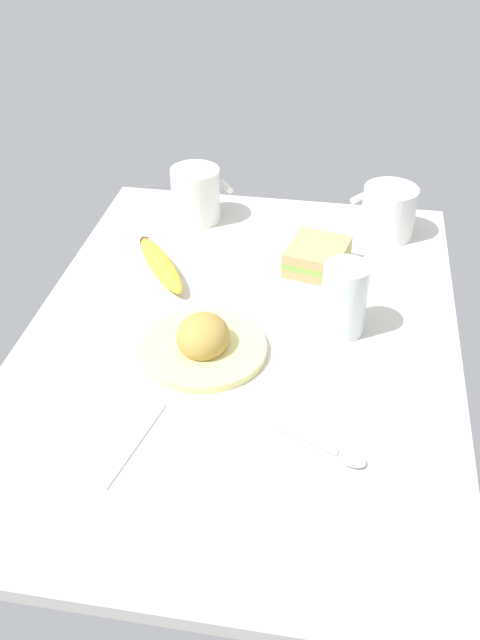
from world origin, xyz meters
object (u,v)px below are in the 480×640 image
at_px(plate_of_food, 203,342).
at_px(spoon, 336,452).
at_px(glass_of_milk, 344,303).
at_px(banana, 161,265).
at_px(sandwich_main, 317,257).
at_px(paper_napkin, 86,429).
at_px(coffee_mug_milky, 389,211).
at_px(coffee_mug_black, 196,194).

relative_size(plate_of_food, spoon, 1.58).
distance_m(plate_of_food, glass_of_milk, 0.21).
relative_size(banana, spoon, 1.45).
relative_size(sandwich_main, paper_napkin, 0.80).
height_order(coffee_mug_milky, banana, coffee_mug_milky).
height_order(plate_of_food, paper_napkin, plate_of_food).
bearing_deg(sandwich_main, spoon, -172.25).
height_order(plate_of_food, banana, plate_of_food).
height_order(sandwich_main, spoon, sandwich_main).
height_order(sandwich_main, paper_napkin, sandwich_main).
distance_m(coffee_mug_black, sandwich_main, 0.27).
xyz_separation_m(coffee_mug_milky, spoon, (-0.55, 0.06, -0.04)).
bearing_deg(banana, coffee_mug_milky, -61.87).
bearing_deg(plate_of_food, banana, 30.64).
xyz_separation_m(plate_of_food, spoon, (-0.17, -0.20, -0.01)).
bearing_deg(glass_of_milk, coffee_mug_black, 43.70).
bearing_deg(paper_napkin, spoon, -88.00).
bearing_deg(plate_of_food, paper_napkin, 147.10).
bearing_deg(spoon, plate_of_food, 50.07).
bearing_deg(paper_napkin, banana, -0.28).
xyz_separation_m(banana, spoon, (-0.36, -0.31, -0.01)).
relative_size(coffee_mug_black, paper_napkin, 0.75).
distance_m(banana, spoon, 0.47).
bearing_deg(paper_napkin, coffee_mug_milky, -33.31).
distance_m(sandwich_main, glass_of_milk, 0.17).
height_order(sandwich_main, banana, sandwich_main).
height_order(coffee_mug_black, glass_of_milk, glass_of_milk).
xyz_separation_m(plate_of_food, coffee_mug_milky, (0.39, -0.26, 0.03)).
height_order(spoon, paper_napkin, spoon).
distance_m(sandwich_main, spoon, 0.42).
bearing_deg(banana, glass_of_milk, -108.97).
bearing_deg(plate_of_food, sandwich_main, -29.46).
relative_size(plate_of_food, paper_napkin, 1.22).
relative_size(sandwich_main, banana, 0.72).
bearing_deg(coffee_mug_milky, coffee_mug_black, 90.33).
xyz_separation_m(glass_of_milk, spoon, (-0.25, -0.01, -0.05)).
distance_m(sandwich_main, paper_napkin, 0.50).
xyz_separation_m(coffee_mug_milky, glass_of_milk, (-0.30, 0.07, 0.00)).
xyz_separation_m(plate_of_food, coffee_mug_black, (0.39, 0.10, 0.03)).
bearing_deg(spoon, glass_of_milk, 1.56).
height_order(glass_of_milk, paper_napkin, glass_of_milk).
bearing_deg(glass_of_milk, plate_of_food, 114.10).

